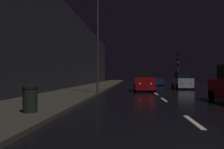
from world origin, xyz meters
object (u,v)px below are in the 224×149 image
at_px(trash_bin_curbside, 30,99).
at_px(car_distant_taillights, 157,80).
at_px(traffic_light_far_right, 178,61).
at_px(streetlamp_overhead, 103,29).
at_px(car_parked_right_far, 182,81).
at_px(car_approaching_headlights, 144,81).

bearing_deg(trash_bin_curbside, car_distant_taillights, 74.36).
height_order(traffic_light_far_right, streetlamp_overhead, streetlamp_overhead).
height_order(streetlamp_overhead, car_parked_right_far, streetlamp_overhead).
distance_m(car_approaching_headlights, car_distant_taillights, 13.27).
bearing_deg(car_parked_right_far, trash_bin_curbside, 152.73).
height_order(traffic_light_far_right, car_approaching_headlights, traffic_light_far_right).
bearing_deg(trash_bin_curbside, traffic_light_far_right, 67.35).
distance_m(streetlamp_overhead, car_approaching_headlights, 6.98).
height_order(car_approaching_headlights, car_distant_taillights, car_approaching_headlights).
xyz_separation_m(traffic_light_far_right, trash_bin_curbside, (-10.12, -24.26, -2.95)).
distance_m(traffic_light_far_right, car_parked_right_far, 6.76).
distance_m(traffic_light_far_right, car_approaching_headlights, 11.84).
height_order(trash_bin_curbside, car_approaching_headlights, car_approaching_headlights).
relative_size(trash_bin_curbside, car_parked_right_far, 0.24).
bearing_deg(traffic_light_far_right, car_distant_taillights, -127.85).
xyz_separation_m(streetlamp_overhead, car_distant_taillights, (6.15, 17.38, -4.33)).
distance_m(trash_bin_curbside, car_parked_right_far, 20.36).
height_order(traffic_light_far_right, car_parked_right_far, traffic_light_far_right).
bearing_deg(traffic_light_far_right, car_parked_right_far, 1.29).
bearing_deg(trash_bin_curbside, streetlamp_overhead, 81.67).
bearing_deg(car_distant_taillights, streetlamp_overhead, 160.53).
height_order(streetlamp_overhead, car_approaching_headlights, streetlamp_overhead).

